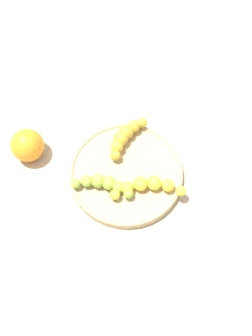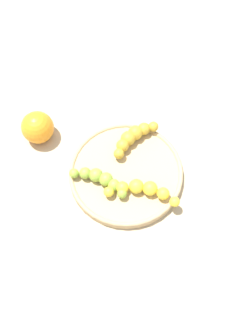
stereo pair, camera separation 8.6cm
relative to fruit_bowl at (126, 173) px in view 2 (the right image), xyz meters
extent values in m
plane|color=tan|center=(0.00, 0.00, -0.01)|extent=(2.40, 2.40, 0.00)
cylinder|color=tan|center=(0.00, 0.00, 0.00)|extent=(0.26, 0.26, 0.02)
torus|color=tan|center=(0.00, 0.00, 0.01)|extent=(0.26, 0.26, 0.01)
sphere|color=yellow|center=(-0.13, 0.01, 0.02)|extent=(0.02, 0.02, 0.02)
sphere|color=yellow|center=(-0.10, 0.01, 0.02)|extent=(0.03, 0.03, 0.03)
sphere|color=yellow|center=(-0.07, 0.01, 0.02)|extent=(0.03, 0.03, 0.03)
sphere|color=yellow|center=(-0.04, 0.02, 0.02)|extent=(0.03, 0.03, 0.03)
sphere|color=yellow|center=(-0.02, 0.04, 0.02)|extent=(0.03, 0.03, 0.03)
sphere|color=yellow|center=(0.00, 0.07, 0.02)|extent=(0.02, 0.02, 0.02)
sphere|color=gold|center=(0.01, -0.13, 0.02)|extent=(0.02, 0.02, 0.02)
sphere|color=gold|center=(0.02, -0.11, 0.02)|extent=(0.03, 0.03, 0.03)
sphere|color=gold|center=(0.03, -0.09, 0.02)|extent=(0.03, 0.03, 0.03)
sphere|color=gold|center=(0.04, -0.07, 0.02)|extent=(0.03, 0.03, 0.03)
sphere|color=gold|center=(0.04, -0.04, 0.02)|extent=(0.03, 0.03, 0.03)
sphere|color=gold|center=(0.03, -0.02, 0.02)|extent=(0.02, 0.02, 0.02)
sphere|color=#8CAD38|center=(-0.03, 0.05, 0.02)|extent=(0.02, 0.02, 0.02)
sphere|color=#8CAD38|center=(0.00, 0.05, 0.02)|extent=(0.03, 0.03, 0.03)
sphere|color=#8CAD38|center=(0.02, 0.05, 0.02)|extent=(0.03, 0.03, 0.03)
sphere|color=#8CAD38|center=(0.05, 0.05, 0.02)|extent=(0.03, 0.03, 0.03)
sphere|color=#8CAD38|center=(0.07, 0.06, 0.02)|extent=(0.03, 0.03, 0.03)
sphere|color=#8CAD38|center=(0.09, 0.07, 0.02)|extent=(0.02, 0.02, 0.02)
sphere|color=orange|center=(0.23, 0.03, 0.03)|extent=(0.08, 0.08, 0.08)
camera|label=1|loc=(-0.14, 0.36, 0.79)|focal=41.57mm
camera|label=2|loc=(-0.21, 0.32, 0.79)|focal=41.57mm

